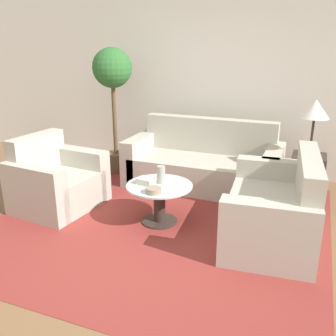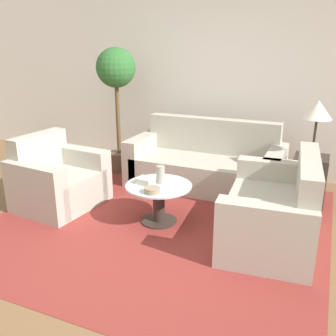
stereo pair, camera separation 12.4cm
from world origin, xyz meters
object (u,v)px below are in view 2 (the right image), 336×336
potted_plant (117,86)px  bowl (152,190)px  table_lamp (318,112)px  coffee_table (159,198)px  sofa_main (206,166)px  loveseat (277,212)px  armchair (57,182)px  book_stack (145,181)px  vase (161,174)px

potted_plant → bowl: potted_plant is taller
table_lamp → potted_plant: size_ratio=0.37×
coffee_table → sofa_main: bearing=84.4°
bowl → loveseat: bearing=16.6°
armchair → bowl: (1.36, -0.16, 0.17)m
sofa_main → coffee_table: bearing=-95.6°
coffee_table → table_lamp: bearing=39.5°
potted_plant → book_stack: bearing=-50.4°
sofa_main → table_lamp: table_lamp is taller
coffee_table → book_stack: bearing=-170.8°
table_lamp → coffee_table: bearing=-140.5°
coffee_table → vase: vase is taller
potted_plant → book_stack: potted_plant is taller
vase → coffee_table: bearing=-82.6°
table_lamp → potted_plant: (-2.76, 0.17, 0.15)m
armchair → coffee_table: (1.33, 0.06, -0.01)m
table_lamp → bowl: size_ratio=4.15×
loveseat → bowl: loveseat is taller
coffee_table → bowl: bowl is taller
book_stack → bowl: bearing=-39.8°
sofa_main → armchair: size_ratio=1.99×
vase → bowl: bearing=-82.2°
potted_plant → bowl: (1.33, -1.60, -0.82)m
loveseat → potted_plant: size_ratio=0.83×
loveseat → book_stack: 1.40m
vase → sofa_main: bearing=83.7°
sofa_main → bowl: size_ratio=12.78×
table_lamp → potted_plant: potted_plant is taller
coffee_table → bowl: size_ratio=4.47×
armchair → sofa_main: bearing=-42.0°
armchair → coffee_table: 1.33m
sofa_main → vase: sofa_main is taller
coffee_table → potted_plant: 2.14m
potted_plant → vase: size_ratio=9.57×
armchair → table_lamp: size_ratio=1.55×
loveseat → potted_plant: 2.99m
armchair → potted_plant: 1.75m
sofa_main → book_stack: bearing=-101.7°
armchair → book_stack: 1.19m
sofa_main → book_stack: size_ratio=10.35×
book_stack → potted_plant: bearing=138.5°
sofa_main → table_lamp: bearing=-3.1°
sofa_main → loveseat: bearing=-45.8°
loveseat → coffee_table: size_ratio=2.11×
bowl → sofa_main: bearing=86.5°
potted_plant → book_stack: 1.99m
loveseat → book_stack: loveseat is taller
potted_plant → book_stack: (1.16, -1.39, -0.82)m
table_lamp → vase: table_lamp is taller
bowl → armchair: bearing=173.2°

